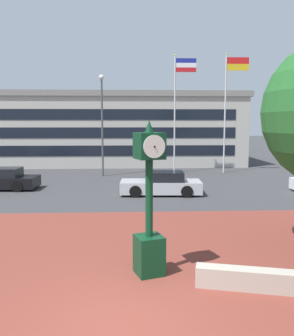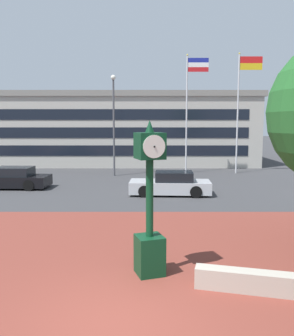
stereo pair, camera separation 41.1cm
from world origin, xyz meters
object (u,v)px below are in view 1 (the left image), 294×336
object	(u,v)px
car_street_distant	(162,184)
flagpole_primary	(177,103)
flagpole_secondary	(228,102)
street_lamp_post	(102,116)
civic_building	(109,128)
street_clock	(149,210)

from	to	relation	value
car_street_distant	flagpole_primary	distance (m)	9.99
car_street_distant	flagpole_secondary	bearing A→B (deg)	-31.60
flagpole_secondary	street_lamp_post	distance (m)	9.80
civic_building	street_lamp_post	xyz separation A→B (m)	(0.17, -12.11, 1.10)
car_street_distant	flagpole_secondary	distance (m)	11.47
civic_building	street_lamp_post	size ratio (longest dim) A/B	3.49
street_clock	flagpole_primary	size ratio (longest dim) A/B	0.44
car_street_distant	flagpole_primary	bearing A→B (deg)	-9.73
flagpole_secondary	civic_building	xyz separation A→B (m)	(-9.80, 10.68, -2.16)
street_clock	street_lamp_post	size ratio (longest dim) A/B	0.54
street_lamp_post	flagpole_secondary	bearing A→B (deg)	8.43
flagpole_primary	street_lamp_post	size ratio (longest dim) A/B	1.23
street_clock	street_lamp_post	xyz separation A→B (m)	(-2.51, 17.57, 2.73)
flagpole_secondary	car_street_distant	bearing A→B (deg)	-124.60
flagpole_secondary	civic_building	size ratio (longest dim) A/B	0.36
flagpole_primary	flagpole_secondary	bearing A→B (deg)	-0.00
civic_building	street_lamp_post	world-z (taller)	street_lamp_post
flagpole_secondary	street_clock	bearing A→B (deg)	-110.57
street_lamp_post	street_clock	bearing A→B (deg)	-81.89
car_street_distant	civic_building	world-z (taller)	civic_building
street_clock	civic_building	bearing A→B (deg)	77.02
street_clock	street_lamp_post	distance (m)	17.96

